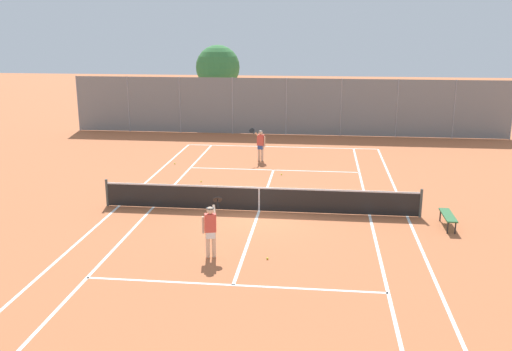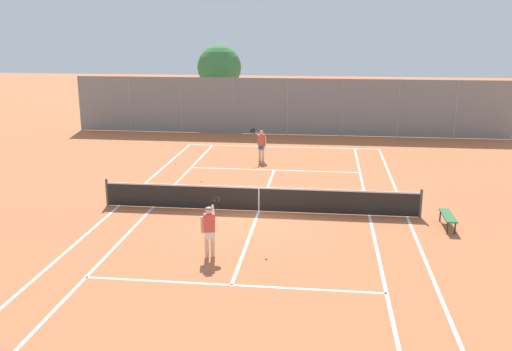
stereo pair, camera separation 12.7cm
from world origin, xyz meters
The scene contains 12 objects.
ground_plane centered at (0.00, 0.00, 0.00)m, with size 120.00×120.00×0.00m, color #BC663D.
court_line_markings centered at (0.00, 0.00, 0.00)m, with size 11.10×23.90×0.01m.
tennis_net centered at (0.00, 0.00, 0.51)m, with size 12.00×0.10×1.07m.
player_near_side centered at (-0.97, -4.53, 0.93)m, with size 0.53×0.84×1.77m.
player_far_left centered at (-0.84, 8.27, 0.93)m, with size 0.82×0.70×1.77m.
loose_tennis_ball_0 centered at (-5.08, 7.04, 0.03)m, with size 0.07×0.07×0.07m, color #D1DB33.
loose_tennis_ball_1 centered at (-3.04, 3.83, 0.03)m, with size 0.07×0.07×0.07m, color #D1DB33.
loose_tennis_ball_2 centered at (0.76, -4.55, 0.03)m, with size 0.07×0.07×0.07m, color #D1DB33.
loose_tennis_ball_3 centered at (0.45, 5.49, 0.03)m, with size 0.07×0.07×0.07m, color #D1DB33.
courtside_bench centered at (6.72, -1.00, 0.41)m, with size 0.36×1.50×0.47m.
back_fence centered at (0.00, 15.77, 1.81)m, with size 27.78×0.08×3.62m.
tree_behind_left centered at (-4.85, 18.73, 3.95)m, with size 3.01×3.01×5.55m.
Camera 1 is at (2.24, -20.41, 6.82)m, focal length 40.00 mm.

